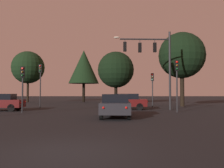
% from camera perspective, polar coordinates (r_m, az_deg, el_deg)
% --- Properties ---
extents(ground_plane, '(168.00, 168.00, 0.00)m').
position_cam_1_polar(ground_plane, '(31.00, -2.18, -5.08)').
color(ground_plane, black).
rests_on(ground_plane, ground).
extents(traffic_signal_mast_arm, '(5.42, 0.48, 7.43)m').
position_cam_1_polar(traffic_signal_mast_arm, '(23.23, 9.98, 6.53)').
color(traffic_signal_mast_arm, '#232326').
rests_on(traffic_signal_mast_arm, ground).
extents(traffic_light_corner_left, '(0.36, 0.39, 3.86)m').
position_cam_1_polar(traffic_light_corner_left, '(27.96, 9.83, 0.27)').
color(traffic_light_corner_left, '#232326').
rests_on(traffic_light_corner_left, ground).
extents(traffic_light_corner_right, '(0.32, 0.36, 4.69)m').
position_cam_1_polar(traffic_light_corner_right, '(27.08, -16.39, 1.57)').
color(traffic_light_corner_right, '#232326').
rests_on(traffic_light_corner_right, ground).
extents(traffic_light_median, '(0.33, 0.37, 4.31)m').
position_cam_1_polar(traffic_light_median, '(20.51, 15.40, 2.02)').
color(traffic_light_median, '#232326').
rests_on(traffic_light_median, ground).
extents(traffic_light_far_side, '(0.32, 0.36, 3.74)m').
position_cam_1_polar(traffic_light_far_side, '(20.73, -20.21, 0.97)').
color(traffic_light_far_side, '#232326').
rests_on(traffic_light_far_side, ground).
extents(car_nearside_lane, '(2.02, 4.42, 1.52)m').
position_cam_1_polar(car_nearside_lane, '(15.78, 1.12, -5.05)').
color(car_nearside_lane, '#232328').
rests_on(car_nearside_lane, ground).
extents(car_crossing_left, '(4.27, 2.06, 1.52)m').
position_cam_1_polar(car_crossing_left, '(23.19, 3.56, -4.11)').
color(car_crossing_left, '#4C0F0F').
rests_on(car_crossing_left, ground).
extents(car_crossing_right, '(4.19, 1.82, 1.52)m').
position_cam_1_polar(car_crossing_right, '(23.65, -24.79, -3.88)').
color(car_crossing_right, '#4C0F0F').
rests_on(car_crossing_right, ground).
extents(tree_behind_sign, '(5.38, 5.38, 7.74)m').
position_cam_1_polar(tree_behind_sign, '(35.75, 1.17, 3.39)').
color(tree_behind_sign, black).
rests_on(tree_behind_sign, ground).
extents(tree_left_far, '(5.33, 5.33, 9.12)m').
position_cam_1_polar(tree_left_far, '(42.67, -6.46, 4.05)').
color(tree_left_far, black).
rests_on(tree_left_far, ground).
extents(tree_center_horizon, '(5.47, 5.47, 8.80)m').
position_cam_1_polar(tree_center_horizon, '(29.87, 16.49, 6.51)').
color(tree_center_horizon, black).
rests_on(tree_center_horizon, ground).
extents(tree_right_cluster, '(5.59, 5.59, 8.80)m').
position_cam_1_polar(tree_right_cluster, '(44.09, -19.06, 3.72)').
color(tree_right_cluster, black).
rests_on(tree_right_cluster, ground).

